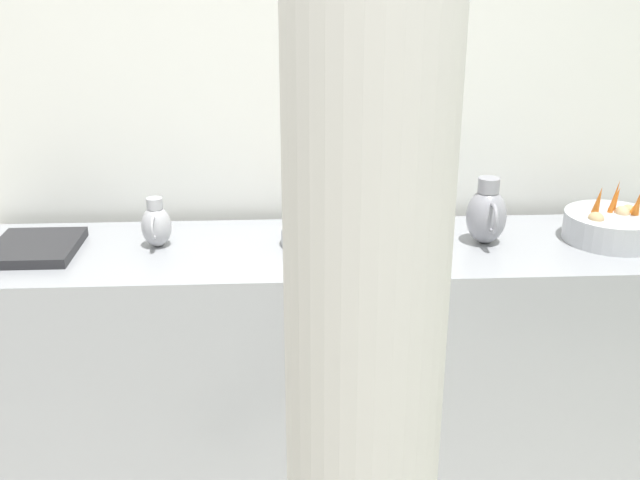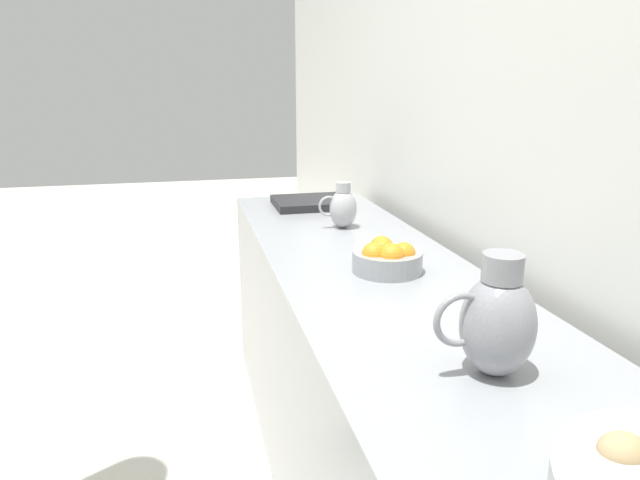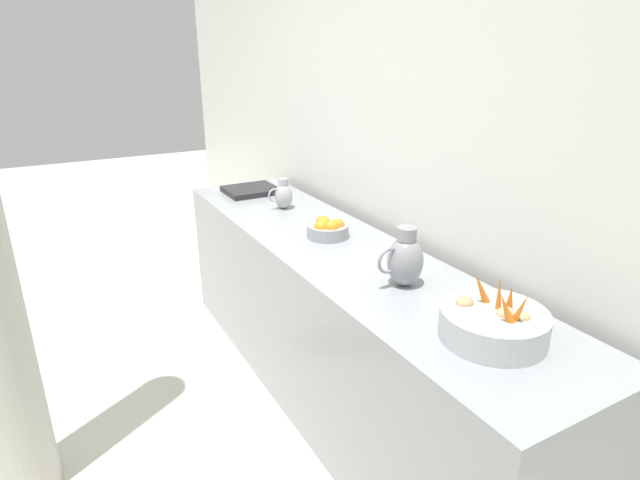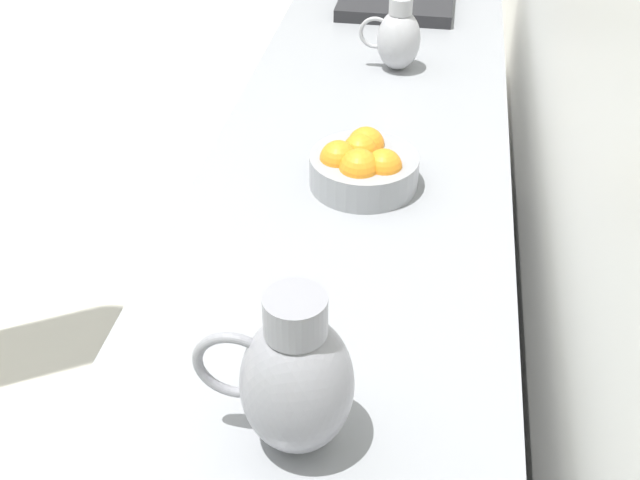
# 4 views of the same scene
# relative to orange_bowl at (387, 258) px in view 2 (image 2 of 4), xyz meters

# --- Properties ---
(prep_counter) EXTENTS (0.64, 2.85, 0.89)m
(prep_counter) POSITION_rel_orange_bowl_xyz_m (0.02, 0.13, -0.49)
(prep_counter) COLOR gray
(prep_counter) RESTS_ON ground_plane
(orange_bowl) EXTENTS (0.22, 0.22, 0.10)m
(orange_bowl) POSITION_rel_orange_bowl_xyz_m (0.00, 0.00, 0.00)
(orange_bowl) COLOR gray
(orange_bowl) RESTS_ON prep_counter
(metal_pitcher_tall) EXTENTS (0.21, 0.15, 0.25)m
(metal_pitcher_tall) POSITION_rel_orange_bowl_xyz_m (0.01, 0.65, 0.07)
(metal_pitcher_tall) COLOR gray
(metal_pitcher_tall) RESTS_ON prep_counter
(metal_pitcher_short) EXTENTS (0.16, 0.11, 0.19)m
(metal_pitcher_short) POSITION_rel_orange_bowl_xyz_m (-0.02, -0.58, 0.04)
(metal_pitcher_short) COLOR #A3A3A8
(metal_pitcher_short) RESTS_ON prep_counter
(counter_sink_basin) EXTENTS (0.34, 0.30, 0.04)m
(counter_sink_basin) POSITION_rel_orange_bowl_xyz_m (0.02, -1.01, -0.03)
(counter_sink_basin) COLOR #232326
(counter_sink_basin) RESTS_ON prep_counter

